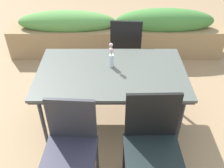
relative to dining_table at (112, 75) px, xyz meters
The scene contains 7 objects.
ground_plane 0.71m from the dining_table, 100.51° to the right, with size 12.00×12.00×0.00m, color #9E7F5B.
dining_table is the anchor object (origin of this frame).
chair_far_side 0.84m from the dining_table, 76.56° to the left, with size 0.45×0.45×1.01m.
chair_near_left 0.90m from the dining_table, 113.64° to the right, with size 0.48×0.48×0.94m.
chair_near_right 0.89m from the dining_table, 65.93° to the right, with size 0.50×0.50×0.98m.
flower_vase 0.20m from the dining_table, 90.03° to the left, with size 0.05×0.06×0.29m.
planter_box 1.68m from the dining_table, 87.05° to the left, with size 3.53×0.46×0.80m.
Camera 1 is at (0.01, -2.20, 2.30)m, focal length 40.73 mm.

